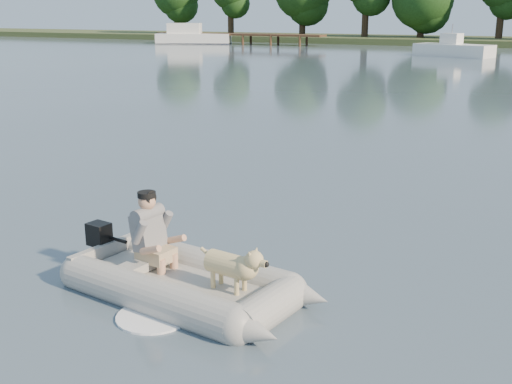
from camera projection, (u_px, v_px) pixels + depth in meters
The scene contains 8 objects.
water at pixel (195, 282), 8.12m from camera, with size 160.00×160.00×0.00m, color slate.
dock at pixel (238, 39), 63.88m from camera, with size 18.00×2.00×1.04m, color #4C331E, non-canonical shape.
dinghy at pixel (186, 254), 7.61m from camera, with size 4.31×3.00×1.27m, color gray, non-canonical shape.
man at pixel (149, 229), 7.95m from camera, with size 0.66×0.57×0.98m, color slate, non-canonical shape.
dog at pixel (229, 268), 7.34m from camera, with size 0.85×0.30×0.57m, color tan, non-canonical shape.
outboard_motor at pixel (100, 248), 8.51m from camera, with size 0.38×0.26×0.72m, color black, non-canonical shape.
cabin_cruiser at pixel (194, 34), 64.31m from camera, with size 7.75×2.77×2.40m, color white, non-canonical shape.
motorboat at pixel (454, 41), 46.83m from camera, with size 5.79×2.23×2.45m, color white, non-canonical shape.
Camera 1 is at (3.93, -6.43, 3.33)m, focal length 45.00 mm.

